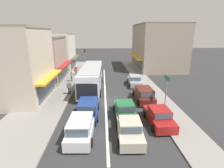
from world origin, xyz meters
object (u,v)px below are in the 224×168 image
(city_bus, at_px, (91,76))
(parked_sedan_kerb_third, at_px, (135,81))
(pedestrian_far_walker, at_px, (69,87))
(traffic_light_downstreet, at_px, (85,56))
(pedestrian_with_handbag_near, at_px, (76,70))
(parked_wagon_kerb_second, at_px, (144,95))
(directional_road_sign, at_px, (167,84))
(sedan_adjacent_lane_lead, at_px, (125,110))
(wagon_behind_bus_mid, at_px, (88,108))
(pedestrian_browsing_midblock, at_px, (72,76))
(wagon_adjacent_lane_trail, at_px, (81,128))
(sedan_queue_gap_filler, at_px, (130,129))
(parked_sedan_kerb_front, at_px, (159,117))

(city_bus, xyz_separation_m, parked_sedan_kerb_third, (6.29, 1.77, -1.22))
(pedestrian_far_walker, bearing_deg, traffic_light_downstreet, 88.52)
(parked_sedan_kerb_third, bearing_deg, traffic_light_downstreet, 124.10)
(pedestrian_with_handbag_near, bearing_deg, parked_wagon_kerb_second, -52.79)
(parked_sedan_kerb_third, height_order, pedestrian_with_handbag_near, pedestrian_with_handbag_near)
(city_bus, height_order, pedestrian_with_handbag_near, city_bus)
(directional_road_sign, relative_size, pedestrian_with_handbag_near, 2.21)
(pedestrian_far_walker, bearing_deg, sedan_adjacent_lane_lead, -44.85)
(directional_road_sign, relative_size, pedestrian_far_walker, 2.21)
(wagon_behind_bus_mid, xyz_separation_m, pedestrian_far_walker, (-2.78, 5.77, 0.32))
(directional_road_sign, distance_m, pedestrian_browsing_midblock, 15.64)
(wagon_behind_bus_mid, height_order, pedestrian_browsing_midblock, pedestrian_browsing_midblock)
(sedan_adjacent_lane_lead, distance_m, directional_road_sign, 5.04)
(wagon_adjacent_lane_trail, height_order, pedestrian_far_walker, pedestrian_far_walker)
(pedestrian_browsing_midblock, bearing_deg, city_bus, -49.45)
(wagon_adjacent_lane_trail, height_order, traffic_light_downstreet, traffic_light_downstreet)
(city_bus, relative_size, wagon_adjacent_lane_trail, 2.39)
(sedan_adjacent_lane_lead, distance_m, pedestrian_with_handbag_near, 17.84)
(city_bus, xyz_separation_m, pedestrian_far_walker, (-2.64, -2.18, -0.81))
(city_bus, relative_size, sedan_queue_gap_filler, 2.57)
(city_bus, relative_size, parked_sedan_kerb_third, 2.57)
(traffic_light_downstreet, relative_size, directional_road_sign, 1.17)
(directional_road_sign, bearing_deg, city_bus, 139.35)
(pedestrian_with_handbag_near, bearing_deg, wagon_behind_bus_mid, -77.89)
(wagon_adjacent_lane_trail, xyz_separation_m, parked_wagon_kerb_second, (6.35, 6.93, 0.00))
(parked_wagon_kerb_second, bearing_deg, wagon_behind_bus_mid, -150.02)
(parked_sedan_kerb_front, distance_m, pedestrian_with_handbag_near, 20.34)
(parked_sedan_kerb_front, relative_size, pedestrian_far_walker, 2.60)
(wagon_behind_bus_mid, xyz_separation_m, pedestrian_browsing_midblock, (-3.51, 11.90, 0.32))
(wagon_adjacent_lane_trail, height_order, parked_sedan_kerb_third, wagon_adjacent_lane_trail)
(parked_sedan_kerb_third, distance_m, pedestrian_far_walker, 9.77)
(wagon_behind_bus_mid, bearing_deg, sedan_queue_gap_filler, -47.98)
(wagon_adjacent_lane_trail, bearing_deg, wagon_behind_bus_mid, 85.60)
(wagon_adjacent_lane_trail, xyz_separation_m, wagon_behind_bus_mid, (0.26, 3.42, 0.00))
(pedestrian_with_handbag_near, bearing_deg, sedan_adjacent_lane_lead, -67.38)
(sedan_queue_gap_filler, bearing_deg, city_bus, 106.63)
(wagon_adjacent_lane_trail, distance_m, pedestrian_browsing_midblock, 15.66)
(city_bus, bearing_deg, traffic_light_downstreet, 98.80)
(parked_sedan_kerb_front, relative_size, pedestrian_with_handbag_near, 2.60)
(wagon_adjacent_lane_trail, relative_size, traffic_light_downstreet, 1.09)
(city_bus, distance_m, wagon_behind_bus_mid, 8.03)
(traffic_light_downstreet, bearing_deg, pedestrian_far_walker, -91.48)
(parked_wagon_kerb_second, distance_m, directional_road_sign, 3.47)
(sedan_adjacent_lane_lead, distance_m, parked_sedan_kerb_third, 10.47)
(sedan_adjacent_lane_lead, relative_size, pedestrian_browsing_midblock, 2.61)
(parked_sedan_kerb_front, bearing_deg, city_bus, 122.77)
(city_bus, xyz_separation_m, directional_road_sign, (7.89, -6.78, 0.80))
(parked_sedan_kerb_front, bearing_deg, sedan_queue_gap_filler, -146.15)
(traffic_light_downstreet, bearing_deg, parked_sedan_kerb_third, -55.90)
(sedan_adjacent_lane_lead, xyz_separation_m, pedestrian_with_handbag_near, (-6.86, 16.47, 0.40))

